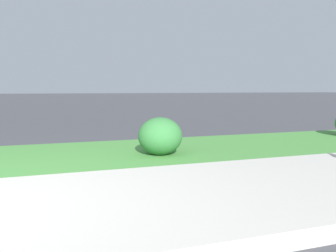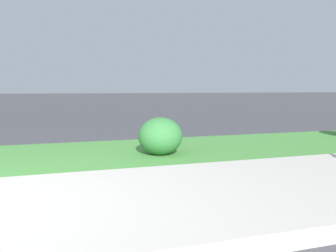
{
  "view_description": "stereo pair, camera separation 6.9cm",
  "coord_description": "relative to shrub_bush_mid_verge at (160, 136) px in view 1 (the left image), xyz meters",
  "views": [
    {
      "loc": [
        0.97,
        -2.56,
        0.9
      ],
      "look_at": [
        2.3,
        1.56,
        0.4
      ],
      "focal_mm": 35.0,
      "sensor_mm": 36.0,
      "label": 1
    },
    {
      "loc": [
        1.04,
        -2.58,
        0.9
      ],
      "look_at": [
        2.3,
        1.56,
        0.4
      ],
      "focal_mm": 35.0,
      "sensor_mm": 36.0,
      "label": 2
    }
  ],
  "objects": [
    {
      "name": "shrub_bush_mid_verge",
      "position": [
        0.0,
        0.0,
        0.0
      ],
      "size": [
        0.6,
        0.6,
        0.51
      ],
      "color": "#337538",
      "rests_on": "ground"
    }
  ]
}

